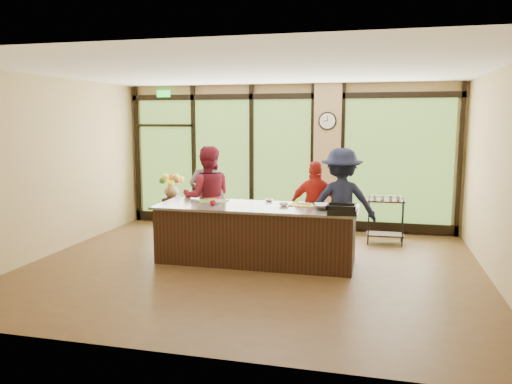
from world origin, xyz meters
The scene contains 25 objects.
floor centered at (0.00, 0.00, 0.00)m, with size 7.00×7.00×0.00m, color #50331C.
ceiling centered at (0.00, 0.00, 3.00)m, with size 7.00×7.00×0.00m, color white.
back_wall centered at (0.00, 3.00, 1.50)m, with size 7.00×7.00×0.00m, color tan.
left_wall centered at (-3.50, 0.00, 1.50)m, with size 6.00×6.00×0.00m, color tan.
right_wall centered at (3.50, 0.00, 1.50)m, with size 6.00×6.00×0.00m, color tan.
window_wall centered at (0.16, 2.95, 1.39)m, with size 6.90×0.12×3.00m.
island_base centered at (0.00, 0.30, 0.44)m, with size 3.10×1.00×0.88m, color black.
countertop centered at (0.00, 0.30, 0.90)m, with size 3.20×1.10×0.04m, color #6B6359.
wall_clock centered at (0.85, 2.87, 2.25)m, with size 0.36×0.04×0.36m.
cook_left centered at (-1.08, 1.05, 0.88)m, with size 0.64×0.42×1.76m, color slate.
cook_midleft centered at (-1.06, 1.00, 0.91)m, with size 0.88×0.69×1.82m, color maroon.
cook_midright centered at (0.86, 1.08, 0.79)m, with size 0.93×0.39×1.59m, color red.
cook_right centered at (1.29, 0.97, 0.91)m, with size 1.17×0.67×1.82m, color #161A32.
roasting_pan centered at (1.37, -0.10, 0.96)m, with size 0.41×0.32×0.07m, color black.
mixing_bowl centered at (1.06, 0.24, 0.96)m, with size 0.33×0.33×0.08m, color silver.
cutting_board_left centered at (-0.82, 0.57, 0.93)m, with size 0.45×0.33×0.01m, color #499937.
cutting_board_center centered at (-0.80, 0.54, 0.93)m, with size 0.41×0.31×0.01m, color gold.
cutting_board_right centered at (0.74, 0.52, 0.93)m, with size 0.44×0.33×0.01m, color gold.
prep_bowl_near centered at (-0.66, 0.31, 0.94)m, with size 0.15×0.15×0.05m, color white.
prep_bowl_mid centered at (0.43, 0.39, 0.94)m, with size 0.15×0.15×0.05m, color white.
prep_bowl_far centered at (0.11, 0.79, 0.94)m, with size 0.14×0.14×0.03m, color white.
red_ramekin centered at (-0.67, 0.15, 0.96)m, with size 0.10×0.10×0.08m, color #B2112C.
flower_stand centered at (-2.12, 1.86, 0.38)m, with size 0.38×0.38×0.75m, color black.
flower_vase centered at (-2.12, 1.86, 0.90)m, with size 0.28×0.28×0.29m, color olive.
bar_cart centered at (2.04, 2.05, 0.54)m, with size 0.67×0.40×0.91m.
Camera 1 is at (1.87, -7.29, 2.28)m, focal length 35.00 mm.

